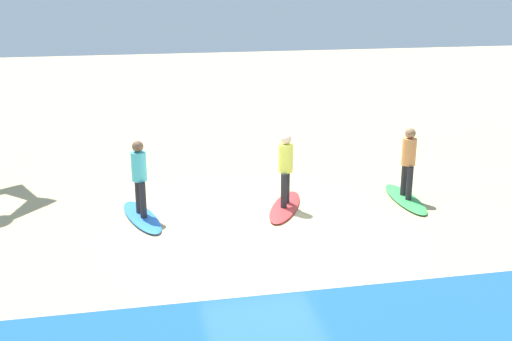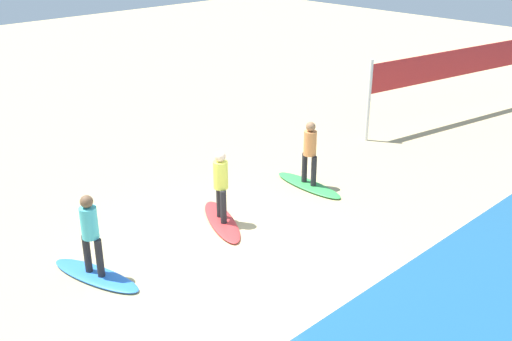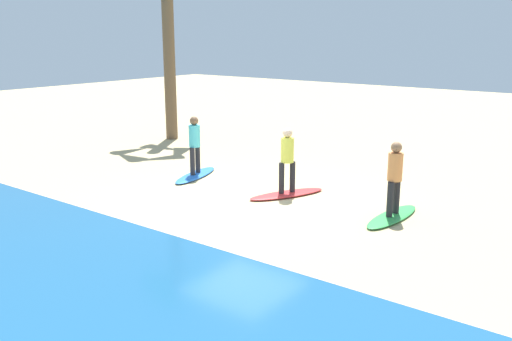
{
  "view_description": "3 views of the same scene",
  "coord_description": "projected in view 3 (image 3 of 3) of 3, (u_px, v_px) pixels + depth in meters",
  "views": [
    {
      "loc": [
        2.48,
        11.78,
        5.01
      ],
      "look_at": [
        -0.1,
        -1.22,
        0.82
      ],
      "focal_mm": 43.64,
      "sensor_mm": 36.0,
      "label": 1
    },
    {
      "loc": [
        6.91,
        8.21,
        6.38
      ],
      "look_at": [
        -1.63,
        -0.74,
        1.04
      ],
      "focal_mm": 41.86,
      "sensor_mm": 36.0,
      "label": 2
    },
    {
      "loc": [
        -8.31,
        10.4,
        4.02
      ],
      "look_at": [
        -0.78,
        0.54,
        0.95
      ],
      "focal_mm": 39.34,
      "sensor_mm": 36.0,
      "label": 3
    }
  ],
  "objects": [
    {
      "name": "surfboard_blue",
      "position": [
        196.0,
        175.0,
        16.0
      ],
      "size": [
        1.1,
        2.17,
        0.09
      ],
      "primitive_type": "ellipsoid",
      "rotation": [
        0.0,
        0.0,
        1.84
      ],
      "color": "blue",
      "rests_on": "ground"
    },
    {
      "name": "surfer_green",
      "position": [
        395.0,
        173.0,
        12.18
      ],
      "size": [
        0.32,
        0.46,
        1.64
      ],
      "color": "#232328",
      "rests_on": "surfboard_green"
    },
    {
      "name": "ground_plane",
      "position": [
        244.0,
        199.0,
        13.89
      ],
      "size": [
        60.0,
        60.0,
        0.0
      ],
      "primitive_type": "plane",
      "color": "tan"
    },
    {
      "name": "surfer_blue",
      "position": [
        195.0,
        141.0,
        15.76
      ],
      "size": [
        0.32,
        0.45,
        1.64
      ],
      "color": "#232328",
      "rests_on": "surfboard_blue"
    },
    {
      "name": "surfboard_green",
      "position": [
        392.0,
        216.0,
        12.42
      ],
      "size": [
        0.63,
        2.12,
        0.09
      ],
      "primitive_type": "ellipsoid",
      "rotation": [
        0.0,
        0.0,
        1.54
      ],
      "color": "green",
      "rests_on": "ground"
    },
    {
      "name": "surfer_red",
      "position": [
        287.0,
        156.0,
        13.9
      ],
      "size": [
        0.32,
        0.43,
        1.64
      ],
      "color": "#232328",
      "rests_on": "surfboard_red"
    },
    {
      "name": "surfboard_red",
      "position": [
        287.0,
        194.0,
        14.14
      ],
      "size": [
        1.38,
        2.14,
        0.09
      ],
      "primitive_type": "ellipsoid",
      "rotation": [
        0.0,
        0.0,
        1.14
      ],
      "color": "red",
      "rests_on": "ground"
    }
  ]
}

